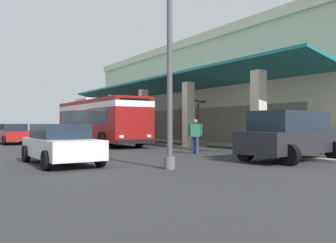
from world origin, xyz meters
TOP-DOWN VIEW (x-y plane):
  - ground at (0.00, 8.00)m, footprint 120.00×120.00m
  - curb_strip at (0.94, 5.19)m, footprint 33.83×0.50m
  - plaza_building at (0.94, 14.82)m, footprint 28.49×16.63m
  - transit_bus at (0.14, 2.18)m, footprint 11.22×2.87m
  - parked_suv_charcoal at (14.75, 4.39)m, footprint 3.06×4.99m
  - parked_sedan_red at (-4.04, -2.87)m, footprint 4.49×2.18m
  - parked_sedan_white at (11.01, -3.68)m, footprint 4.41×2.04m
  - pedestrian at (10.14, 3.14)m, footprint 0.49×0.53m
  - potted_palm at (6.43, 6.18)m, footprint 1.53×1.76m
  - lot_light_pole at (14.36, -1.11)m, footprint 0.60×0.60m

SIDE VIEW (x-z plane):
  - ground at x=0.00m, z-range 0.00..0.00m
  - curb_strip at x=0.94m, z-range 0.00..0.12m
  - potted_palm at x=6.43m, z-range -0.78..2.24m
  - parked_sedan_red at x=-4.04m, z-range 0.02..1.49m
  - parked_sedan_white at x=11.01m, z-range 0.02..1.49m
  - pedestrian at x=10.14m, z-range 0.11..1.81m
  - parked_suv_charcoal at x=14.75m, z-range 0.03..2.00m
  - transit_bus at x=0.14m, z-range 0.18..3.52m
  - plaza_building at x=0.94m, z-range 0.00..7.88m
  - lot_light_pole at x=14.36m, z-range 0.28..8.97m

